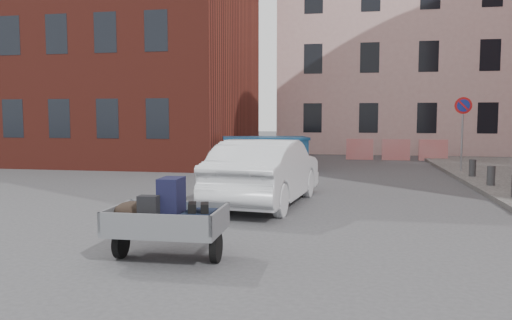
# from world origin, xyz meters

# --- Properties ---
(ground) EXTENTS (120.00, 120.00, 0.00)m
(ground) POSITION_xyz_m (0.00, 0.00, 0.00)
(ground) COLOR #38383A
(ground) RESTS_ON ground
(building_brick) EXTENTS (12.00, 10.00, 14.00)m
(building_brick) POSITION_xyz_m (-9.00, 13.00, 7.00)
(building_brick) COLOR #591E16
(building_brick) RESTS_ON ground
(building_pink) EXTENTS (16.00, 8.00, 14.00)m
(building_pink) POSITION_xyz_m (6.00, 22.00, 7.00)
(building_pink) COLOR #C19894
(building_pink) RESTS_ON ground
(far_building) EXTENTS (6.00, 6.00, 8.00)m
(far_building) POSITION_xyz_m (-20.00, 22.00, 4.00)
(far_building) COLOR maroon
(far_building) RESTS_ON ground
(no_parking_sign) EXTENTS (0.60, 0.09, 2.65)m
(no_parking_sign) POSITION_xyz_m (6.00, 9.48, 2.01)
(no_parking_sign) COLOR gray
(no_parking_sign) RESTS_ON sidewalk
(barriers) EXTENTS (4.70, 0.18, 1.00)m
(barriers) POSITION_xyz_m (4.20, 15.00, 0.50)
(barriers) COLOR red
(barriers) RESTS_ON ground
(trailer) EXTENTS (1.62, 1.82, 1.20)m
(trailer) POSITION_xyz_m (-0.57, -2.80, 0.61)
(trailer) COLOR black
(trailer) RESTS_ON ground
(dumpster) EXTENTS (3.46, 2.40, 1.32)m
(dumpster) POSITION_xyz_m (-1.11, 8.92, 0.66)
(dumpster) COLOR #1B4F80
(dumpster) RESTS_ON ground
(silver_car) EXTENTS (2.18, 4.85, 1.55)m
(silver_car) POSITION_xyz_m (0.09, 2.04, 0.77)
(silver_car) COLOR silver
(silver_car) RESTS_ON ground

